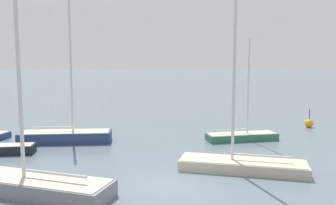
% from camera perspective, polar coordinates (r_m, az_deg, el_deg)
% --- Properties ---
extents(ground_plane, '(600.00, 600.00, 0.00)m').
position_cam_1_polar(ground_plane, '(17.66, 0.98, -13.46)').
color(ground_plane, slate).
extents(sailboat_0, '(7.33, 3.88, 11.84)m').
position_cam_1_polar(sailboat_0, '(20.09, 12.19, -9.56)').
color(sailboat_0, '#BCB29E').
rests_on(sailboat_0, ground_plane).
extents(sailboat_2, '(6.90, 2.31, 10.64)m').
position_cam_1_polar(sailboat_2, '(27.43, -16.58, -5.24)').
color(sailboat_2, navy).
rests_on(sailboat_2, ground_plane).
extents(sailboat_3, '(5.76, 2.50, 7.90)m').
position_cam_1_polar(sailboat_3, '(27.66, 12.15, -5.35)').
color(sailboat_3, '#2D6B51').
rests_on(sailboat_3, ground_plane).
extents(sailboat_5, '(7.73, 4.50, 13.28)m').
position_cam_1_polar(sailboat_5, '(17.46, -21.28, -12.08)').
color(sailboat_5, gray).
rests_on(sailboat_5, ground_plane).
extents(channel_buoy_0, '(0.79, 0.79, 1.71)m').
position_cam_1_polar(channel_buoy_0, '(34.95, 22.36, -3.19)').
color(channel_buoy_0, orange).
rests_on(channel_buoy_0, ground_plane).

